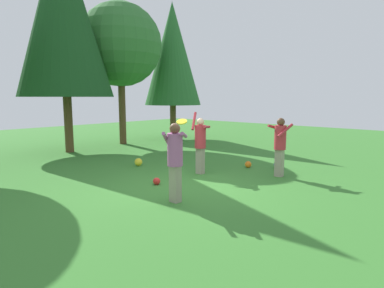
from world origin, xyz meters
The scene contains 12 objects.
ground_plane centered at (0.00, 0.00, 0.00)m, with size 40.00×40.00×0.00m, color #387A2D.
person_thrower centered at (1.55, 0.66, 1.02)m, with size 0.65×0.64×1.88m.
person_catcher centered at (-0.93, -0.75, 1.06)m, with size 0.77×0.74×1.77m.
person_bystander centered at (2.84, -1.31, 1.03)m, with size 0.71×0.66×1.73m.
frisbee centered at (-0.05, -0.11, 1.73)m, with size 0.35×0.36×0.13m.
ball_orange centered at (3.28, 0.04, 0.11)m, with size 0.22×0.22×0.22m, color orange.
ball_blue centered at (3.86, -0.74, 0.13)m, with size 0.26×0.26×0.26m, color blue.
ball_yellow centered at (1.00, 2.97, 0.13)m, with size 0.26×0.26×0.26m, color yellow.
ball_red centered at (-0.23, 0.66, 0.10)m, with size 0.20×0.20×0.20m, color red.
tree_right centered at (3.91, 7.83, 4.82)m, with size 4.01×4.01×6.85m.
tree_far_right centered at (7.07, 7.46, 4.64)m, with size 3.11×3.11×7.43m.
tree_center centered at (0.85, 7.44, 5.73)m, with size 3.83×3.83×9.15m.
Camera 1 is at (-5.97, -5.83, 2.33)m, focal length 30.93 mm.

